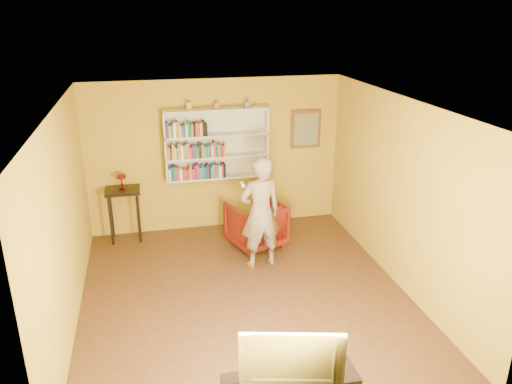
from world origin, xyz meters
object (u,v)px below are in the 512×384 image
at_px(person, 261,213).
at_px(television, 291,353).
at_px(console_table, 123,198).
at_px(bookshelf, 216,143).
at_px(ruby_lustre, 121,178).
at_px(armchair, 256,224).

relative_size(person, television, 1.78).
distance_m(console_table, person, 2.51).
bearing_deg(console_table, person, -34.18).
relative_size(console_table, person, 0.53).
xyz_separation_m(bookshelf, ruby_lustre, (-1.65, -0.16, -0.46)).
bearing_deg(person, ruby_lustre, -41.04).
bearing_deg(armchair, ruby_lustre, -37.57).
relative_size(ruby_lustre, person, 0.15).
bearing_deg(ruby_lustre, armchair, -18.51).
height_order(bookshelf, ruby_lustre, bookshelf).
bearing_deg(person, armchair, -103.92).
relative_size(console_table, armchair, 1.11).
relative_size(ruby_lustre, armchair, 0.32).
distance_m(ruby_lustre, person, 2.52).
xyz_separation_m(ruby_lustre, television, (1.63, -4.50, -0.38)).
relative_size(bookshelf, armchair, 2.13).
height_order(console_table, person, person).
xyz_separation_m(armchair, person, (-0.08, -0.68, 0.50)).
bearing_deg(television, console_table, 123.86).
height_order(armchair, person, person).
bearing_deg(television, armchair, 96.03).
bearing_deg(bookshelf, television, -90.20).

